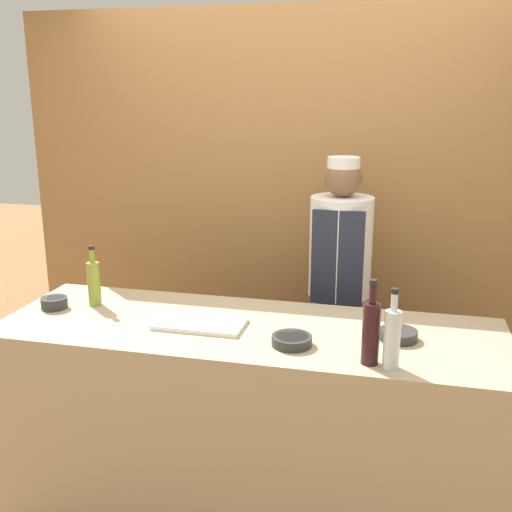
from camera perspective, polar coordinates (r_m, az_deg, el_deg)
The scene contains 11 objects.
ground_plane at distance 3.10m, azimuth -0.69°, elevation -23.15°, with size 14.00×14.00×0.00m, color olive.
cabinet_wall at distance 3.62m, azimuth 3.72°, elevation 3.67°, with size 3.32×0.18×2.40m.
counter at distance 2.83m, azimuth -0.72°, elevation -15.63°, with size 2.20×0.73×0.94m.
sauce_bowl_purple at distance 2.43m, azimuth 3.43°, elevation -7.98°, with size 0.16×0.16×0.04m.
sauce_bowl_green at distance 2.55m, azimuth 13.39°, elevation -7.27°, with size 0.16×0.16×0.04m.
sauce_bowl_white at distance 2.98m, azimuth -18.66°, elevation -4.19°, with size 0.12×0.12×0.05m.
cutting_board at distance 2.64m, azimuth -5.33°, elevation -6.41°, with size 0.39×0.21×0.02m.
bottle_wine at distance 2.27m, azimuth 10.89°, elevation -7.05°, with size 0.07×0.07×0.33m.
bottle_clear at distance 2.25m, azimuth 12.83°, elevation -7.57°, with size 0.06×0.06×0.31m.
bottle_oil at distance 2.95m, azimuth -15.18°, elevation -2.41°, with size 0.06×0.06×0.29m.
chef_center at distance 3.28m, azimuth 7.89°, elevation -3.54°, with size 0.33×0.33×1.61m.
Camera 1 is at (0.60, -2.35, 1.92)m, focal length 42.00 mm.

